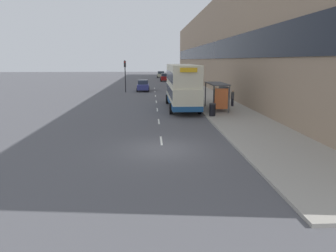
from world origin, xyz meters
The scene contains 20 objects.
ground_plane centered at (0.00, 0.00, 0.00)m, with size 220.00×220.00×0.00m, color #515156.
pavement centered at (6.50, 38.50, 0.07)m, with size 5.00×93.00×0.14m.
terrace_facade centered at (10.49, 38.50, 6.86)m, with size 3.10×93.00×13.73m.
lane_mark_0 centered at (0.00, 1.82, 0.01)m, with size 0.12×2.00×0.01m.
lane_mark_1 centered at (0.00, 7.55, 0.01)m, with size 0.12×2.00×0.01m.
lane_mark_2 centered at (0.00, 13.28, 0.01)m, with size 0.12×2.00×0.01m.
lane_mark_3 centered at (0.00, 19.01, 0.01)m, with size 0.12×2.00×0.01m.
lane_mark_4 centered at (0.00, 24.74, 0.01)m, with size 0.12×2.00×0.01m.
lane_mark_5 centered at (0.00, 30.47, 0.01)m, with size 0.12×2.00×0.01m.
lane_mark_6 centered at (0.00, 36.20, 0.01)m, with size 0.12×2.00×0.01m.
bus_shelter centered at (5.77, 12.05, 1.88)m, with size 1.60×4.20×2.48m.
double_decker_bus_near centered at (2.47, 13.98, 2.28)m, with size 2.85×10.24×4.30m.
car_0 centered at (-1.82, 31.68, 0.84)m, with size 1.93×4.59×1.70m.
car_1 centered at (2.60, 53.35, 0.89)m, with size 2.09×4.12×1.80m.
car_2 centered at (2.13, 67.96, 0.86)m, with size 2.09×3.92×1.74m.
pedestrian_at_shelter centered at (7.63, 17.08, 1.00)m, with size 0.34×0.34×1.69m.
pedestrian_1 centered at (6.41, 16.69, 1.06)m, with size 0.35×0.35×1.79m.
pedestrian_2 centered at (7.69, 14.36, 0.97)m, with size 0.32×0.32×1.62m.
litter_bin centered at (4.55, 9.04, 0.67)m, with size 0.55×0.55×1.05m.
traffic_light_far_kerb centered at (-4.40, 29.77, 3.18)m, with size 0.30×0.32×4.72m.
Camera 1 is at (-0.56, -15.52, 4.73)m, focal length 32.00 mm.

